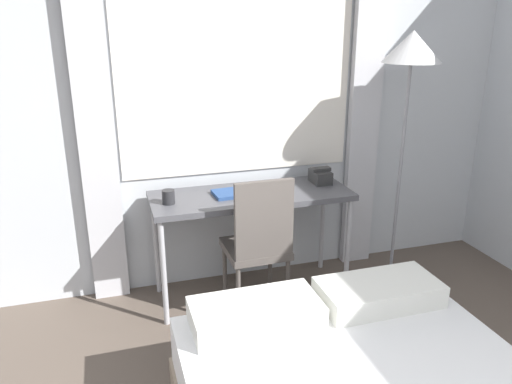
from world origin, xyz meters
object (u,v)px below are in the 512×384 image
Objects in this scene: standing_lamp at (411,64)px; mug at (168,197)px; desk at (251,202)px; desk_chair at (259,240)px; telephone at (320,176)px; book at (229,193)px.

standing_lamp reaches higher than mug.
desk_chair is (-0.03, -0.28, -0.16)m from desk.
desk is 0.58m from mug.
standing_lamp reaches higher than telephone.
desk is 1.40× the size of desk_chair.
book is (-0.12, 0.28, 0.24)m from desk_chair.
book is (-0.70, -0.07, -0.04)m from telephone.
standing_lamp is at bearing -5.51° from book.
telephone is 0.71m from book.
mug reaches higher than book.
telephone is at bearing 5.65° from book.
desk_chair is at bearing -96.53° from desk.
mug reaches higher than desk.
book is 2.42× the size of mug.
telephone is at bearing 5.81° from mug.
desk_chair reaches higher than mug.
mug is at bearing -173.93° from book.
desk_chair is at bearing -66.29° from book.
desk is 0.32m from desk_chair.
desk_chair is 10.73× the size of mug.
standing_lamp is (1.09, -0.12, 0.91)m from desk.
desk_chair is 5.61× the size of telephone.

